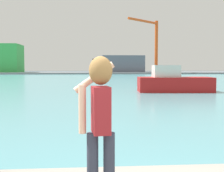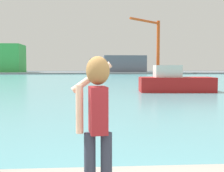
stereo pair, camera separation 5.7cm
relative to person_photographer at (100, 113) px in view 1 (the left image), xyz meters
name	(u,v)px [view 1 (the left image)]	position (x,y,z in m)	size (l,w,h in m)	color
ground_plane	(93,79)	(0.36, 49.14, -1.54)	(220.00, 220.00, 0.00)	#334751
harbor_water	(92,78)	(0.36, 51.14, -1.53)	(140.00, 100.00, 0.02)	#599EA8
far_shore_dock	(91,73)	(0.36, 91.14, -1.27)	(140.00, 20.00, 0.54)	gray
person_photographer	(100,113)	(0.00, 0.00, 0.00)	(0.53, 0.55, 1.74)	#2D3342
boat_moored	(173,82)	(6.89, 20.35, -0.71)	(6.27, 2.91, 2.24)	#B21919
warehouse_right	(122,64)	(10.41, 91.25, 1.62)	(13.27, 11.94, 5.26)	slate
port_crane	(153,39)	(19.45, 85.77, 9.20)	(10.87, 9.85, 16.15)	#D84C19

